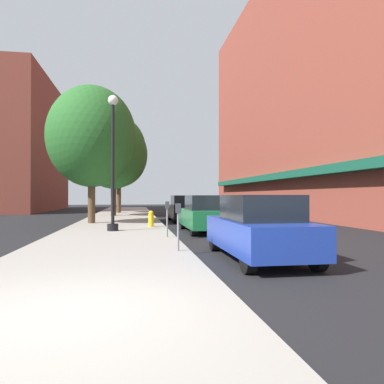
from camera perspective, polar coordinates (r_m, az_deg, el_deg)
ground_plane at (r=23.17m, az=-1.29°, el=-4.65°), size 90.00×90.00×0.00m
sidewalk_slab at (r=23.96m, az=-11.17°, el=-4.37°), size 4.80×50.00×0.12m
building_right_brick at (r=31.64m, az=18.57°, el=15.62°), size 6.80×40.00×20.97m
building_far_background at (r=43.87m, az=-24.90°, el=6.48°), size 6.80×18.00×14.04m
lamppost at (r=16.09m, az=-12.40°, el=4.99°), size 0.48×0.48×5.90m
fire_hydrant at (r=17.83m, az=-6.49°, el=-4.20°), size 0.33×0.26×0.79m
parking_meter_near at (r=13.29m, az=-3.94°, el=-3.58°), size 0.14×0.09×1.31m
parking_meter_far at (r=9.96m, az=-2.20°, el=-4.57°), size 0.14×0.09×1.31m
tree_near at (r=28.45m, az=-12.29°, el=6.26°), size 5.00×5.00×7.79m
tree_mid at (r=21.10m, az=-15.57°, el=8.43°), size 4.91×4.91×7.66m
tree_far at (r=33.40m, az=-11.49°, el=5.81°), size 5.14×5.14×8.21m
car_blue at (r=9.43m, az=10.46°, el=-5.64°), size 1.80×4.30×1.66m
car_green at (r=16.25m, az=2.06°, el=-3.53°), size 1.80×4.30×1.66m
car_black at (r=22.94m, az=-1.22°, el=-2.67°), size 1.80×4.30×1.66m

